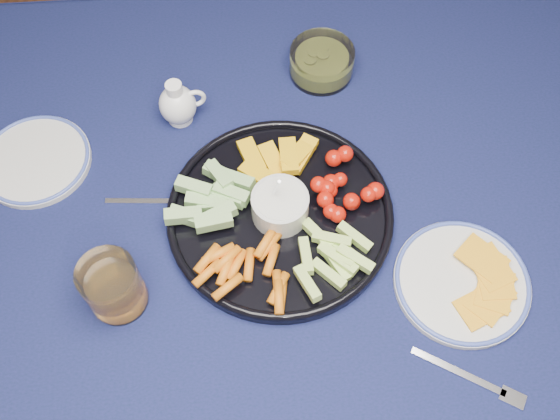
{
  "coord_description": "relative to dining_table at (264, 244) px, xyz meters",
  "views": [
    {
      "loc": [
        -0.01,
        -0.48,
        1.63
      ],
      "look_at": [
        0.03,
        0.0,
        0.77
      ],
      "focal_mm": 40.0,
      "sensor_mm": 36.0,
      "label": 1
    }
  ],
  "objects": [
    {
      "name": "cheese_plate",
      "position": [
        0.3,
        -0.13,
        0.1
      ],
      "size": [
        0.21,
        0.21,
        0.02
      ],
      "color": "silver",
      "rests_on": "dining_table"
    },
    {
      "name": "crudite_platter",
      "position": [
        0.03,
        0.0,
        0.11
      ],
      "size": [
        0.36,
        0.36,
        0.12
      ],
      "color": "black",
      "rests_on": "dining_table"
    },
    {
      "name": "side_plate_extra",
      "position": [
        -0.38,
        0.14,
        0.1
      ],
      "size": [
        0.19,
        0.19,
        0.02
      ],
      "color": "silver",
      "rests_on": "dining_table"
    },
    {
      "name": "creamer_pitcher",
      "position": [
        -0.13,
        0.22,
        0.13
      ],
      "size": [
        0.08,
        0.06,
        0.09
      ],
      "color": "white",
      "rests_on": "dining_table"
    },
    {
      "name": "pickle_bowl",
      "position": [
        0.13,
        0.31,
        0.11
      ],
      "size": [
        0.12,
        0.12,
        0.05
      ],
      "color": "white",
      "rests_on": "dining_table"
    },
    {
      "name": "dining_table",
      "position": [
        0.0,
        0.0,
        0.0
      ],
      "size": [
        1.67,
        1.07,
        0.75
      ],
      "color": "#512B1B",
      "rests_on": "ground"
    },
    {
      "name": "juice_tumbler",
      "position": [
        -0.22,
        -0.12,
        0.13
      ],
      "size": [
        0.09,
        0.09,
        0.1
      ],
      "color": "white",
      "rests_on": "dining_table"
    },
    {
      "name": "fork_left",
      "position": [
        -0.17,
        0.05,
        0.09
      ],
      "size": [
        0.15,
        0.03,
        0.0
      ],
      "color": "silver",
      "rests_on": "dining_table"
    },
    {
      "name": "fork_right",
      "position": [
        0.29,
        -0.28,
        0.09
      ],
      "size": [
        0.15,
        0.1,
        0.0
      ],
      "color": "silver",
      "rests_on": "dining_table"
    }
  ]
}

